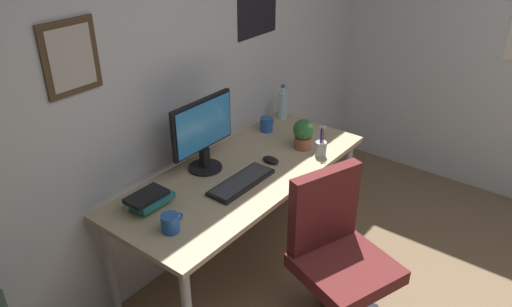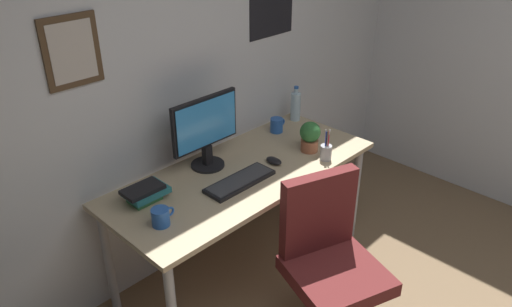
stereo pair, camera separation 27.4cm
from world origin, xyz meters
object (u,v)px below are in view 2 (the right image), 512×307
keyboard (240,181)px  pen_cup (326,152)px  book_stack_left (145,193)px  potted_plant (310,136)px  monitor (206,129)px  water_bottle (296,106)px  office_chair (329,256)px  coffee_mug_far (161,217)px  coffee_mug_near (277,125)px  computer_mouse (274,161)px

keyboard → pen_cup: 0.59m
book_stack_left → potted_plant: bearing=-14.3°
keyboard → pen_cup: size_ratio=2.15×
monitor → water_bottle: size_ratio=1.82×
office_chair → book_stack_left: size_ratio=4.04×
keyboard → book_stack_left: 0.53m
book_stack_left → water_bottle: bearing=4.4°
water_bottle → coffee_mug_far: bearing=-166.5°
office_chair → keyboard: bearing=96.5°
coffee_mug_near → potted_plant: potted_plant is taller
office_chair → coffee_mug_far: office_chair is taller
office_chair → coffee_mug_near: size_ratio=7.63×
monitor → pen_cup: bearing=-39.7°
coffee_mug_near → book_stack_left: (-1.11, -0.07, -0.00)m
office_chair → computer_mouse: 0.69m
keyboard → office_chair: bearing=-83.5°
keyboard → computer_mouse: computer_mouse is taller
keyboard → potted_plant: 0.59m
keyboard → book_stack_left: book_stack_left is taller
keyboard → book_stack_left: bearing=153.4°
office_chair → coffee_mug_near: 1.09m
water_bottle → coffee_mug_far: water_bottle is taller
computer_mouse → potted_plant: 0.30m
book_stack_left → coffee_mug_far: bearing=-106.2°
office_chair → coffee_mug_near: bearing=57.1°
keyboard → water_bottle: 0.95m
monitor → coffee_mug_near: (0.64, 0.02, -0.19)m
coffee_mug_near → pen_cup: (-0.08, -0.48, 0.01)m
office_chair → keyboard: 0.63m
coffee_mug_near → book_stack_left: size_ratio=0.53×
keyboard → pen_cup: bearing=-17.6°
pen_cup → computer_mouse: bearing=143.2°
computer_mouse → coffee_mug_far: size_ratio=0.86×
office_chair → water_bottle: 1.27m
water_bottle → pen_cup: 0.61m
coffee_mug_near → computer_mouse: bearing=-140.1°
pen_cup → book_stack_left: (-1.03, 0.41, -0.01)m
keyboard → potted_plant: (0.58, -0.03, 0.09)m
monitor → computer_mouse: 0.46m
coffee_mug_near → coffee_mug_far: 1.22m
monitor → pen_cup: monitor is taller
pen_cup → potted_plant: bearing=81.5°
monitor → coffee_mug_far: size_ratio=3.61×
water_bottle → pen_cup: water_bottle is taller
potted_plant → pen_cup: size_ratio=0.98×
coffee_mug_near → coffee_mug_far: coffee_mug_near is taller
pen_cup → book_stack_left: size_ratio=0.85×
office_chair → computer_mouse: office_chair is taller
pen_cup → monitor: bearing=140.3°
coffee_mug_near → coffee_mug_far: (-1.18, -0.30, -0.00)m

